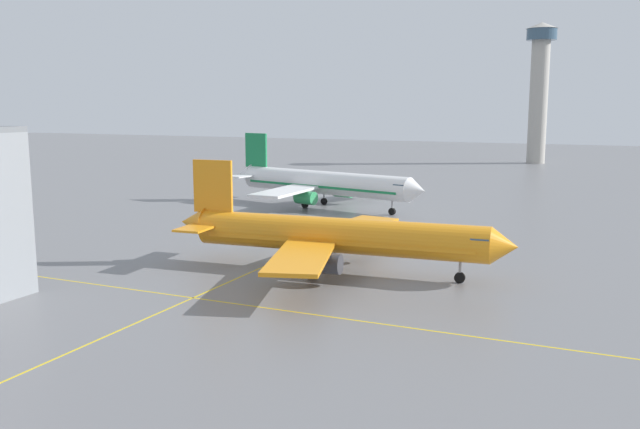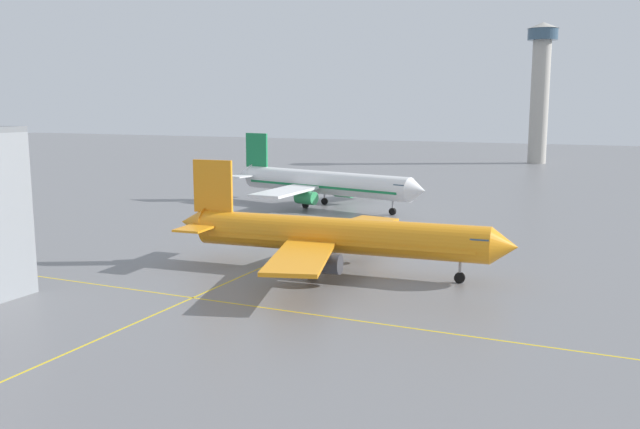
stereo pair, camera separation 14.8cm
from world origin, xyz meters
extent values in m
cylinder|color=orange|center=(8.18, 50.83, 3.86)|extent=(30.35, 6.12, 3.58)
cone|color=orange|center=(24.43, 52.21, 3.86)|extent=(2.74, 3.70, 3.51)
cone|color=orange|center=(-8.34, 49.43, 4.24)|extent=(3.29, 3.64, 3.40)
cube|color=orange|center=(-5.90, 49.64, 8.29)|extent=(4.54, 0.72, 5.65)
cube|color=orange|center=(-6.13, 46.78, 4.24)|extent=(3.42, 5.14, 0.23)
cube|color=orange|center=(-6.61, 52.42, 4.24)|extent=(3.42, 5.14, 0.23)
cube|color=orange|center=(7.92, 42.77, 3.30)|extent=(8.79, 14.95, 0.38)
cube|color=orange|center=(6.57, 58.74, 3.30)|extent=(6.62, 14.63, 0.38)
cylinder|color=#333338|center=(8.79, 45.97, 2.07)|extent=(3.36, 2.24, 1.98)
cylinder|color=#333338|center=(7.96, 55.73, 2.07)|extent=(3.36, 2.24, 1.98)
cube|color=#385166|center=(22.27, 52.03, 4.38)|extent=(1.97, 3.43, 0.66)
cube|color=orange|center=(8.18, 50.83, 3.42)|extent=(27.95, 5.95, 0.34)
cylinder|color=#99999E|center=(20.39, 51.87, 1.55)|extent=(0.26, 0.26, 1.55)
cylinder|color=black|center=(20.39, 51.87, 0.52)|extent=(1.07, 0.51, 1.04)
cylinder|color=#99999E|center=(6.51, 48.23, 1.55)|extent=(0.26, 0.26, 1.55)
cylinder|color=black|center=(6.51, 48.23, 0.52)|extent=(1.07, 0.51, 1.04)
cylinder|color=#99999E|center=(6.10, 53.12, 1.55)|extent=(0.26, 0.26, 1.55)
cylinder|color=black|center=(6.10, 53.12, 0.52)|extent=(1.07, 0.51, 1.04)
cylinder|color=white|center=(-11.21, 91.00, 4.15)|extent=(32.40, 10.92, 3.84)
cone|color=white|center=(5.85, 87.12, 4.15)|extent=(3.40, 4.25, 3.77)
cone|color=white|center=(-28.56, 94.95, 4.55)|extent=(3.96, 4.28, 3.65)
cube|color=#197F47|center=(-26.00, 94.37, 8.90)|extent=(4.81, 1.43, 6.07)
cube|color=white|center=(-27.17, 91.52, 4.55)|extent=(4.32, 5.84, 0.24)
cube|color=white|center=(-25.82, 97.44, 4.55)|extent=(4.32, 5.84, 0.24)
cube|color=white|center=(-14.10, 82.85, 3.54)|extent=(5.47, 15.24, 0.40)
cube|color=white|center=(-10.29, 99.61, 3.54)|extent=(11.14, 15.97, 0.40)
cylinder|color=#2D9956|center=(-12.18, 85.83, 2.22)|extent=(3.82, 2.83, 2.12)
cylinder|color=#2D9956|center=(-9.85, 96.08, 2.22)|extent=(3.82, 2.83, 2.12)
cube|color=#385166|center=(3.58, 87.64, 4.70)|extent=(2.56, 3.85, 0.71)
cube|color=#197F47|center=(-11.21, 91.00, 3.67)|extent=(29.89, 10.39, 0.36)
cylinder|color=#99999E|center=(1.61, 88.09, 1.67)|extent=(0.28, 0.28, 1.67)
cylinder|color=black|center=(1.61, 88.09, 0.56)|extent=(1.19, 0.69, 1.11)
cylinder|color=#99999E|center=(-13.77, 88.89, 1.67)|extent=(0.28, 0.28, 1.67)
cylinder|color=black|center=(-13.77, 88.89, 0.56)|extent=(1.19, 0.69, 1.11)
cylinder|color=#99999E|center=(-12.60, 94.01, 1.67)|extent=(0.28, 0.28, 1.67)
cylinder|color=black|center=(-12.60, 94.01, 0.56)|extent=(1.19, 0.69, 1.11)
cube|color=yellow|center=(0.00, 37.04, 0.00)|extent=(131.79, 0.20, 0.01)
cube|color=yellow|center=(0.00, 17.52, 0.00)|extent=(0.20, 85.90, 0.01)
cylinder|color=#ADA89E|center=(10.01, 195.78, 17.54)|extent=(5.20, 5.20, 35.08)
cylinder|color=#385166|center=(10.01, 195.78, 36.68)|extent=(8.40, 8.40, 3.20)
cone|color=#ADA89E|center=(10.01, 195.78, 39.18)|extent=(8.82, 8.82, 1.80)
camera|label=1|loc=(34.20, -11.37, 16.90)|focal=38.15mm
camera|label=2|loc=(34.33, -11.31, 16.90)|focal=38.15mm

